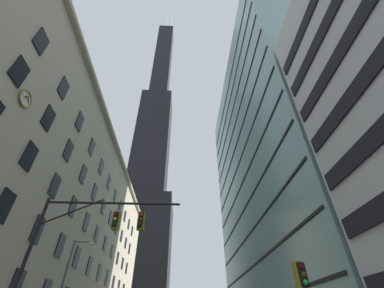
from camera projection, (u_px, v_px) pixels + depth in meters
The scene contains 6 objects.
station_building at pixel (57, 223), 36.25m from camera, with size 13.56×68.81×28.34m.
dark_skyscraper at pixel (150, 166), 126.39m from camera, with size 25.93×25.93×237.41m.
glass_office_midrise at pixel (287, 163), 43.05m from camera, with size 18.11×41.75×49.94m.
traffic_signal_mast at pixel (91, 235), 13.85m from camera, with size 8.37×0.63×7.75m.
traffic_light_near_right at pixel (303, 281), 9.83m from camera, with size 0.40×0.63×3.55m.
street_lamppost at pixel (67, 279), 20.84m from camera, with size 1.97×0.32×7.95m.
Camera 1 is at (1.42, -8.40, 1.42)m, focal length 22.51 mm.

